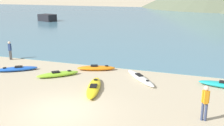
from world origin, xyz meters
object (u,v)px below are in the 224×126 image
at_px(kayak_on_sand_5, 94,87).
at_px(kayak_on_sand_4, 17,69).
at_px(person_near_foreground, 205,101).
at_px(kayak_on_sand_1, 58,74).
at_px(kayak_on_sand_2, 96,68).
at_px(moored_boat_4, 47,18).
at_px(kayak_on_sand_0, 140,78).
at_px(person_near_waterline, 10,49).

bearing_deg(kayak_on_sand_5, kayak_on_sand_4, 166.70).
relative_size(kayak_on_sand_5, person_near_foreground, 2.15).
bearing_deg(kayak_on_sand_4, person_near_foreground, -15.03).
distance_m(kayak_on_sand_1, person_near_foreground, 9.67).
bearing_deg(kayak_on_sand_2, moored_boat_4, 128.68).
distance_m(kayak_on_sand_0, moored_boat_4, 34.95).
xyz_separation_m(kayak_on_sand_4, person_near_foreground, (12.47, -3.35, 0.78)).
height_order(kayak_on_sand_1, person_near_foreground, person_near_foreground).
bearing_deg(kayak_on_sand_2, kayak_on_sand_5, -69.42).
xyz_separation_m(kayak_on_sand_1, kayak_on_sand_5, (3.16, -1.42, -0.02)).
bearing_deg(kayak_on_sand_4, kayak_on_sand_1, -2.21).
bearing_deg(kayak_on_sand_0, kayak_on_sand_1, -167.83).
xyz_separation_m(kayak_on_sand_1, kayak_on_sand_2, (1.84, 2.11, 0.01)).
distance_m(kayak_on_sand_0, kayak_on_sand_4, 8.69).
relative_size(kayak_on_sand_2, person_near_foreground, 1.72).
height_order(kayak_on_sand_4, person_near_foreground, person_near_foreground).
height_order(kayak_on_sand_0, kayak_on_sand_2, kayak_on_sand_2).
relative_size(kayak_on_sand_5, moored_boat_4, 0.99).
bearing_deg(kayak_on_sand_0, person_near_foreground, -48.58).
distance_m(kayak_on_sand_2, person_near_waterline, 7.71).
relative_size(kayak_on_sand_4, person_near_foreground, 1.71).
relative_size(kayak_on_sand_2, kayak_on_sand_5, 0.80).
xyz_separation_m(person_near_foreground, moored_boat_4, (-27.24, 30.30, -0.25)).
bearing_deg(kayak_on_sand_0, kayak_on_sand_5, -129.36).
relative_size(kayak_on_sand_1, moored_boat_4, 0.72).
bearing_deg(moored_boat_4, person_near_foreground, -48.04).
height_order(kayak_on_sand_5, person_near_foreground, person_near_foreground).
relative_size(kayak_on_sand_4, moored_boat_4, 0.79).
distance_m(kayak_on_sand_5, person_near_foreground, 6.25).
height_order(kayak_on_sand_5, person_near_waterline, person_near_waterline).
bearing_deg(kayak_on_sand_0, kayak_on_sand_4, -173.37).
relative_size(kayak_on_sand_4, person_near_waterline, 1.80).
bearing_deg(person_near_foreground, kayak_on_sand_1, 160.51).
distance_m(kayak_on_sand_5, moored_boat_4, 35.59).
relative_size(kayak_on_sand_0, person_near_foreground, 1.91).
bearing_deg(kayak_on_sand_5, person_near_waterline, 156.50).
bearing_deg(kayak_on_sand_4, kayak_on_sand_5, -13.30).
xyz_separation_m(kayak_on_sand_1, person_near_foreground, (9.09, -3.22, 0.77)).
bearing_deg(kayak_on_sand_5, kayak_on_sand_0, 50.64).
distance_m(kayak_on_sand_5, person_near_waterline, 9.83).
distance_m(kayak_on_sand_2, person_near_foreground, 9.03).
bearing_deg(kayak_on_sand_4, kayak_on_sand_2, 20.80).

